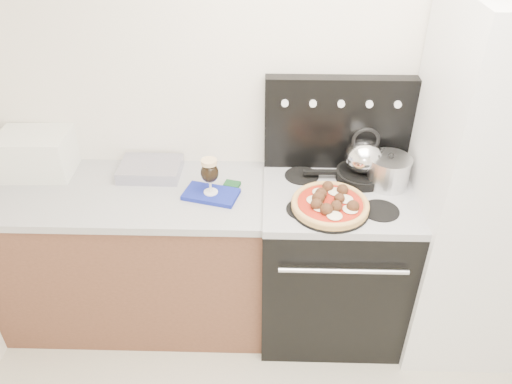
{
  "coord_description": "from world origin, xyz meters",
  "views": [
    {
      "loc": [
        -0.28,
        -0.9,
        2.34
      ],
      "look_at": [
        -0.33,
        1.05,
        1.0
      ],
      "focal_mm": 35.0,
      "sensor_mm": 36.0,
      "label": 1
    }
  ],
  "objects_px": {
    "beer_glass": "(210,176)",
    "skillet": "(361,175)",
    "stock_pot": "(388,172)",
    "base_cabinet": "(135,258)",
    "pizza": "(330,203)",
    "toaster_oven": "(36,154)",
    "stove_body": "(331,264)",
    "pizza_pan": "(330,208)",
    "oven_mitt": "(211,194)",
    "fridge": "(483,193)",
    "tea_kettle": "(364,154)"
  },
  "relations": [
    {
      "from": "oven_mitt",
      "to": "stock_pot",
      "type": "bearing_deg",
      "value": 6.29
    },
    {
      "from": "pizza_pan",
      "to": "tea_kettle",
      "type": "bearing_deg",
      "value": 55.68
    },
    {
      "from": "skillet",
      "to": "tea_kettle",
      "type": "xyz_separation_m",
      "value": [
        -0.0,
        0.0,
        0.13
      ]
    },
    {
      "from": "base_cabinet",
      "to": "pizza",
      "type": "bearing_deg",
      "value": -9.11
    },
    {
      "from": "pizza_pan",
      "to": "skillet",
      "type": "distance_m",
      "value": 0.33
    },
    {
      "from": "stove_body",
      "to": "tea_kettle",
      "type": "xyz_separation_m",
      "value": [
        0.13,
        0.13,
        0.63
      ]
    },
    {
      "from": "base_cabinet",
      "to": "fridge",
      "type": "relative_size",
      "value": 0.76
    },
    {
      "from": "base_cabinet",
      "to": "stove_body",
      "type": "bearing_deg",
      "value": -1.3
    },
    {
      "from": "fridge",
      "to": "pizza_pan",
      "type": "xyz_separation_m",
      "value": [
        -0.76,
        -0.12,
        -0.02
      ]
    },
    {
      "from": "base_cabinet",
      "to": "pizza",
      "type": "relative_size",
      "value": 3.94
    },
    {
      "from": "beer_glass",
      "to": "pizza_pan",
      "type": "xyz_separation_m",
      "value": [
        0.58,
        -0.12,
        -0.09
      ]
    },
    {
      "from": "base_cabinet",
      "to": "tea_kettle",
      "type": "relative_size",
      "value": 6.93
    },
    {
      "from": "beer_glass",
      "to": "skillet",
      "type": "distance_m",
      "value": 0.79
    },
    {
      "from": "toaster_oven",
      "to": "pizza",
      "type": "relative_size",
      "value": 0.98
    },
    {
      "from": "oven_mitt",
      "to": "beer_glass",
      "type": "relative_size",
      "value": 1.38
    },
    {
      "from": "beer_glass",
      "to": "toaster_oven",
      "type": "bearing_deg",
      "value": 167.6
    },
    {
      "from": "oven_mitt",
      "to": "base_cabinet",
      "type": "bearing_deg",
      "value": 174.45
    },
    {
      "from": "skillet",
      "to": "tea_kettle",
      "type": "relative_size",
      "value": 1.24
    },
    {
      "from": "base_cabinet",
      "to": "skillet",
      "type": "distance_m",
      "value": 1.34
    },
    {
      "from": "beer_glass",
      "to": "stock_pot",
      "type": "relative_size",
      "value": 0.94
    },
    {
      "from": "pizza",
      "to": "tea_kettle",
      "type": "bearing_deg",
      "value": 55.68
    },
    {
      "from": "base_cabinet",
      "to": "skillet",
      "type": "bearing_deg",
      "value": 4.96
    },
    {
      "from": "toaster_oven",
      "to": "pizza",
      "type": "height_order",
      "value": "toaster_oven"
    },
    {
      "from": "tea_kettle",
      "to": "stove_body",
      "type": "bearing_deg",
      "value": -128.41
    },
    {
      "from": "toaster_oven",
      "to": "pizza_pan",
      "type": "height_order",
      "value": "toaster_oven"
    },
    {
      "from": "oven_mitt",
      "to": "tea_kettle",
      "type": "distance_m",
      "value": 0.8
    },
    {
      "from": "toaster_oven",
      "to": "pizza",
      "type": "distance_m",
      "value": 1.56
    },
    {
      "from": "oven_mitt",
      "to": "skillet",
      "type": "distance_m",
      "value": 0.79
    },
    {
      "from": "toaster_oven",
      "to": "pizza",
      "type": "xyz_separation_m",
      "value": [
        1.53,
        -0.33,
        -0.06
      ]
    },
    {
      "from": "base_cabinet",
      "to": "stock_pot",
      "type": "distance_m",
      "value": 1.47
    },
    {
      "from": "stove_body",
      "to": "pizza_pan",
      "type": "distance_m",
      "value": 0.51
    },
    {
      "from": "toaster_oven",
      "to": "pizza_pan",
      "type": "bearing_deg",
      "value": -14.0
    },
    {
      "from": "beer_glass",
      "to": "skillet",
      "type": "bearing_deg",
      "value": 11.12
    },
    {
      "from": "stove_body",
      "to": "beer_glass",
      "type": "distance_m",
      "value": 0.87
    },
    {
      "from": "stove_body",
      "to": "oven_mitt",
      "type": "distance_m",
      "value": 0.8
    },
    {
      "from": "stove_body",
      "to": "pizza",
      "type": "xyz_separation_m",
      "value": [
        -0.06,
        -0.14,
        0.52
      ]
    },
    {
      "from": "beer_glass",
      "to": "stock_pot",
      "type": "distance_m",
      "value": 0.9
    },
    {
      "from": "beer_glass",
      "to": "stock_pot",
      "type": "xyz_separation_m",
      "value": [
        0.9,
        0.1,
        -0.02
      ]
    },
    {
      "from": "skillet",
      "to": "toaster_oven",
      "type": "bearing_deg",
      "value": 178.12
    },
    {
      "from": "beer_glass",
      "to": "base_cabinet",
      "type": "bearing_deg",
      "value": 174.45
    },
    {
      "from": "pizza_pan",
      "to": "base_cabinet",
      "type": "bearing_deg",
      "value": 170.89
    },
    {
      "from": "beer_glass",
      "to": "tea_kettle",
      "type": "height_order",
      "value": "tea_kettle"
    },
    {
      "from": "base_cabinet",
      "to": "oven_mitt",
      "type": "relative_size",
      "value": 5.41
    },
    {
      "from": "base_cabinet",
      "to": "stock_pot",
      "type": "relative_size",
      "value": 7.01
    },
    {
      "from": "tea_kettle",
      "to": "stock_pot",
      "type": "bearing_deg",
      "value": -17.59
    },
    {
      "from": "stove_body",
      "to": "fridge",
      "type": "relative_size",
      "value": 0.46
    },
    {
      "from": "beer_glass",
      "to": "pizza",
      "type": "bearing_deg",
      "value": -11.88
    },
    {
      "from": "base_cabinet",
      "to": "toaster_oven",
      "type": "relative_size",
      "value": 4.01
    },
    {
      "from": "oven_mitt",
      "to": "skillet",
      "type": "xyz_separation_m",
      "value": [
        0.77,
        0.15,
        0.03
      ]
    },
    {
      "from": "pizza_pan",
      "to": "stock_pot",
      "type": "height_order",
      "value": "stock_pot"
    }
  ]
}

